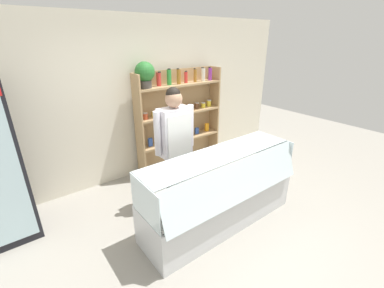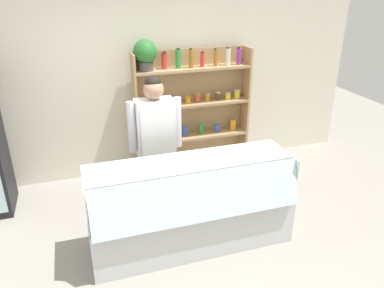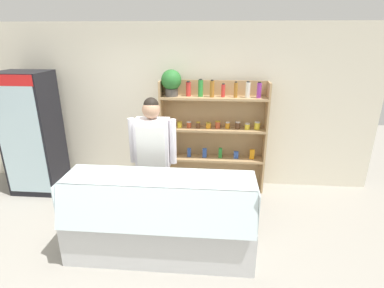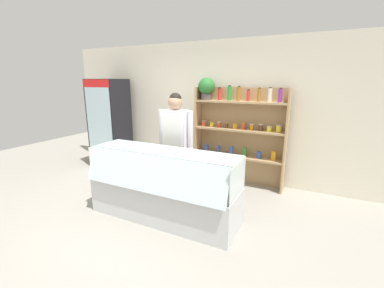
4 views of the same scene
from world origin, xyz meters
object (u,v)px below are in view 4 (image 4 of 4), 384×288
at_px(drinks_fridge, 110,124).
at_px(shop_clerk, 176,136).
at_px(deli_display_case, 163,197).
at_px(shelving_unit, 234,124).

relative_size(drinks_fridge, shop_clerk, 1.13).
relative_size(deli_display_case, shop_clerk, 1.24).
distance_m(drinks_fridge, shop_clerk, 2.26).
relative_size(drinks_fridge, deli_display_case, 0.91).
distance_m(drinks_fridge, deli_display_case, 2.83).
xyz_separation_m(drinks_fridge, shelving_unit, (2.80, 0.31, 0.16)).
bearing_deg(shelving_unit, deli_display_case, -104.65).
bearing_deg(deli_display_case, shop_clerk, 105.90).
height_order(shelving_unit, shop_clerk, shelving_unit).
xyz_separation_m(shelving_unit, deli_display_case, (-0.46, -1.75, -0.84)).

